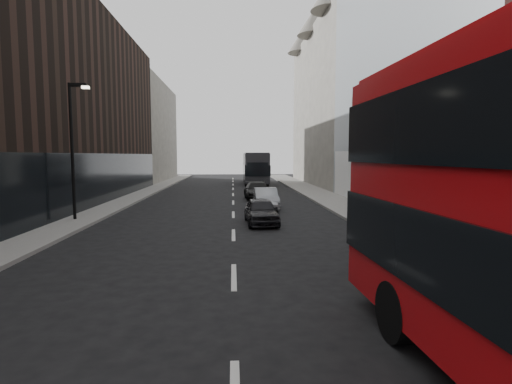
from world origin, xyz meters
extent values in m
cube|color=slate|center=(7.50, 25.00, 0.07)|extent=(3.00, 80.00, 0.15)
cube|color=slate|center=(-8.00, 25.00, 0.07)|extent=(2.00, 80.00, 0.15)
cube|color=#A6ACB1|center=(11.50, 21.00, 10.00)|extent=(5.00, 22.00, 20.00)
cube|color=silver|center=(9.15, 21.00, 1.90)|extent=(0.35, 21.00, 3.80)
cube|color=#69655C|center=(11.50, 44.00, 9.00)|extent=(5.00, 24.00, 18.00)
cone|color=#69655C|center=(9.50, 44.00, 19.50)|extent=(4.00, 4.00, 3.00)
cone|color=#69655C|center=(9.50, 52.00, 19.50)|extent=(4.00, 4.00, 3.00)
cube|color=black|center=(-11.50, 30.00, 7.00)|extent=(5.00, 24.00, 14.00)
cube|color=#69655C|center=(-11.50, 52.00, 6.50)|extent=(5.00, 20.00, 13.00)
cylinder|color=black|center=(-8.30, 18.00, 3.65)|extent=(0.16, 0.16, 7.00)
cube|color=black|center=(-7.90, 18.00, 7.05)|extent=(0.90, 0.15, 0.18)
cube|color=#FFF2CC|center=(-7.50, 18.00, 6.93)|extent=(0.35, 0.22, 0.12)
cube|color=black|center=(4.21, 6.16, 2.18)|extent=(2.44, 0.17, 1.61)
cylinder|color=black|center=(3.01, 3.81, 0.57)|extent=(0.39, 1.16, 1.15)
cube|color=black|center=(2.66, 44.42, 2.04)|extent=(2.72, 11.54, 3.25)
cube|color=black|center=(2.66, 44.42, 1.83)|extent=(2.84, 11.59, 1.15)
cube|color=black|center=(2.60, 38.63, 1.99)|extent=(2.23, 0.10, 1.47)
cube|color=black|center=(2.71, 50.20, 1.99)|extent=(2.23, 0.10, 1.47)
cube|color=black|center=(2.66, 44.42, 3.69)|extent=(2.61, 11.08, 0.12)
cylinder|color=black|center=(1.53, 48.11, 0.52)|extent=(0.32, 1.05, 1.05)
cylinder|color=black|center=(3.85, 48.09, 0.52)|extent=(0.32, 1.05, 1.05)
cylinder|color=black|center=(1.46, 40.74, 0.52)|extent=(0.32, 1.05, 1.05)
cylinder|color=black|center=(3.78, 40.72, 0.52)|extent=(0.32, 1.05, 1.05)
imported|color=black|center=(1.41, 16.82, 0.66)|extent=(1.72, 3.93, 1.32)
imported|color=gray|center=(2.11, 22.48, 0.68)|extent=(1.47, 4.14, 1.36)
imported|color=black|center=(1.90, 27.83, 0.69)|extent=(2.10, 4.83, 1.38)
camera|label=1|loc=(-0.01, -3.21, 3.48)|focal=28.00mm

